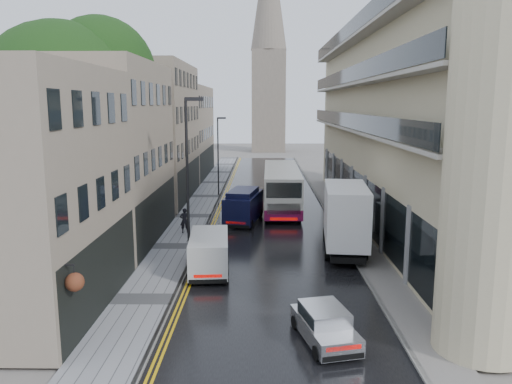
# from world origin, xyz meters

# --- Properties ---
(road) EXTENTS (9.00, 85.00, 0.02)m
(road) POSITION_xyz_m (0.00, 27.50, 0.01)
(road) COLOR black
(road) RESTS_ON ground
(left_sidewalk) EXTENTS (2.70, 85.00, 0.12)m
(left_sidewalk) POSITION_xyz_m (-5.85, 27.50, 0.06)
(left_sidewalk) COLOR gray
(left_sidewalk) RESTS_ON ground
(right_sidewalk) EXTENTS (1.80, 85.00, 0.12)m
(right_sidewalk) POSITION_xyz_m (5.40, 27.50, 0.06)
(right_sidewalk) COLOR slate
(right_sidewalk) RESTS_ON ground
(old_shop_row) EXTENTS (4.50, 56.00, 12.00)m
(old_shop_row) POSITION_xyz_m (-9.45, 30.00, 6.00)
(old_shop_row) COLOR gray
(old_shop_row) RESTS_ON ground
(modern_block) EXTENTS (8.00, 40.00, 14.00)m
(modern_block) POSITION_xyz_m (10.30, 26.00, 7.00)
(modern_block) COLOR #C2B590
(modern_block) RESTS_ON ground
(church_spire) EXTENTS (6.40, 6.40, 40.00)m
(church_spire) POSITION_xyz_m (0.50, 82.00, 20.00)
(church_spire) COLOR gray
(church_spire) RESTS_ON ground
(tree_near) EXTENTS (10.56, 10.56, 13.89)m
(tree_near) POSITION_xyz_m (-12.50, 20.00, 6.95)
(tree_near) COLOR black
(tree_near) RESTS_ON ground
(tree_far) EXTENTS (9.24, 9.24, 12.46)m
(tree_far) POSITION_xyz_m (-12.20, 33.00, 6.23)
(tree_far) COLOR black
(tree_far) RESTS_ON ground
(cream_bus) EXTENTS (2.94, 12.32, 3.35)m
(cream_bus) POSITION_xyz_m (-0.32, 27.52, 1.70)
(cream_bus) COLOR silver
(cream_bus) RESTS_ON road
(white_lorry) EXTENTS (3.02, 7.84, 4.02)m
(white_lorry) POSITION_xyz_m (3.01, 16.95, 2.03)
(white_lorry) COLOR white
(white_lorry) RESTS_ON road
(silver_hatchback) EXTENTS (2.35, 3.82, 1.33)m
(silver_hatchback) POSITION_xyz_m (1.28, 5.82, 0.69)
(silver_hatchback) COLOR #BBBCC1
(silver_hatchback) RESTS_ON road
(white_van) EXTENTS (2.24, 4.59, 2.02)m
(white_van) POSITION_xyz_m (-4.10, 13.15, 1.03)
(white_van) COLOR silver
(white_van) RESTS_ON road
(navy_van) EXTENTS (2.87, 5.30, 2.56)m
(navy_van) POSITION_xyz_m (-3.19, 24.27, 1.30)
(navy_van) COLOR black
(navy_van) RESTS_ON road
(pedestrian) EXTENTS (0.69, 0.53, 1.68)m
(pedestrian) POSITION_xyz_m (-5.77, 22.34, 0.96)
(pedestrian) COLOR black
(pedestrian) RESTS_ON left_sidewalk
(lamp_post_near) EXTENTS (1.00, 0.31, 8.78)m
(lamp_post_near) POSITION_xyz_m (-4.70, 17.03, 4.51)
(lamp_post_near) COLOR black
(lamp_post_near) RESTS_ON left_sidewalk
(lamp_post_far) EXTENTS (0.83, 0.38, 7.23)m
(lamp_post_far) POSITION_xyz_m (-4.73, 36.43, 3.73)
(lamp_post_far) COLOR black
(lamp_post_far) RESTS_ON left_sidewalk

